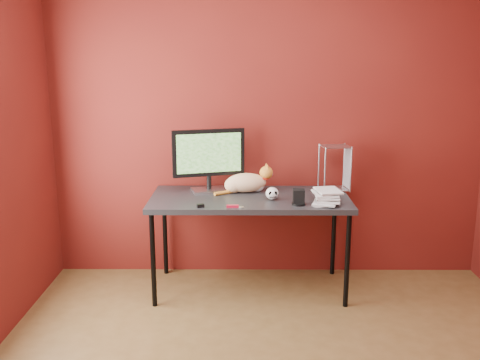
{
  "coord_description": "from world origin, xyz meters",
  "views": [
    {
      "loc": [
        -0.2,
        -2.54,
        1.8
      ],
      "look_at": [
        -0.22,
        1.15,
        0.93
      ],
      "focal_mm": 40.0,
      "sensor_mm": 36.0,
      "label": 1
    }
  ],
  "objects_px": {
    "monitor": "(209,157)",
    "book_stack": "(317,126)",
    "cat": "(246,182)",
    "skull_mug": "(272,193)",
    "speaker": "(299,198)",
    "desk": "(250,203)"
  },
  "relations": [
    {
      "from": "monitor",
      "to": "book_stack",
      "type": "distance_m",
      "value": 0.9
    },
    {
      "from": "cat",
      "to": "skull_mug",
      "type": "bearing_deg",
      "value": -58.95
    },
    {
      "from": "monitor",
      "to": "skull_mug",
      "type": "xyz_separation_m",
      "value": [
        0.48,
        -0.25,
        -0.23
      ]
    },
    {
      "from": "monitor",
      "to": "speaker",
      "type": "xyz_separation_m",
      "value": [
        0.67,
        -0.38,
        -0.22
      ]
    },
    {
      "from": "desk",
      "to": "speaker",
      "type": "height_order",
      "value": "speaker"
    },
    {
      "from": "desk",
      "to": "monitor",
      "type": "xyz_separation_m",
      "value": [
        -0.32,
        0.16,
        0.32
      ]
    },
    {
      "from": "speaker",
      "to": "book_stack",
      "type": "xyz_separation_m",
      "value": [
        0.12,
        0.05,
        0.51
      ]
    },
    {
      "from": "book_stack",
      "to": "speaker",
      "type": "bearing_deg",
      "value": -156.23
    },
    {
      "from": "desk",
      "to": "skull_mug",
      "type": "xyz_separation_m",
      "value": [
        0.16,
        -0.09,
        0.1
      ]
    },
    {
      "from": "monitor",
      "to": "cat",
      "type": "xyz_separation_m",
      "value": [
        0.29,
        -0.02,
        -0.2
      ]
    },
    {
      "from": "cat",
      "to": "skull_mug",
      "type": "relative_size",
      "value": 4.69
    },
    {
      "from": "skull_mug",
      "to": "book_stack",
      "type": "xyz_separation_m",
      "value": [
        0.31,
        -0.08,
        0.51
      ]
    },
    {
      "from": "desk",
      "to": "book_stack",
      "type": "bearing_deg",
      "value": -19.18
    },
    {
      "from": "speaker",
      "to": "cat",
      "type": "bearing_deg",
      "value": 137.85
    },
    {
      "from": "monitor",
      "to": "skull_mug",
      "type": "bearing_deg",
      "value": -43.09
    },
    {
      "from": "desk",
      "to": "book_stack",
      "type": "relative_size",
      "value": 1.34
    },
    {
      "from": "speaker",
      "to": "book_stack",
      "type": "height_order",
      "value": "book_stack"
    },
    {
      "from": "desk",
      "to": "speaker",
      "type": "distance_m",
      "value": 0.42
    },
    {
      "from": "skull_mug",
      "to": "speaker",
      "type": "bearing_deg",
      "value": -40.44
    },
    {
      "from": "skull_mug",
      "to": "book_stack",
      "type": "distance_m",
      "value": 0.6
    },
    {
      "from": "cat",
      "to": "book_stack",
      "type": "bearing_deg",
      "value": -40.41
    },
    {
      "from": "desk",
      "to": "cat",
      "type": "bearing_deg",
      "value": 100.35
    }
  ]
}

